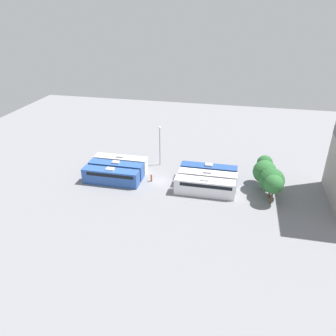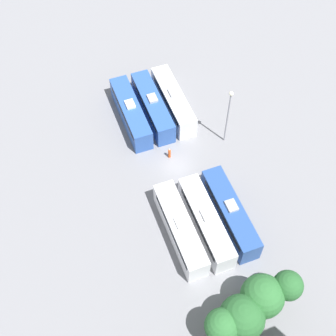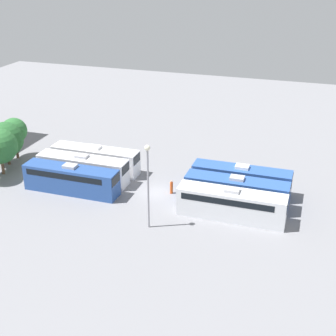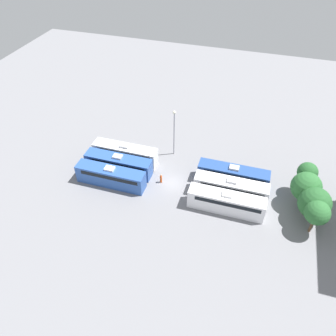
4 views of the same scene
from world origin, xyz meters
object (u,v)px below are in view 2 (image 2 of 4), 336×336
at_px(bus_4, 206,222).
at_px(bus_5, 180,229).
at_px(bus_2, 131,113).
at_px(bus_3, 230,213).
at_px(light_pole, 229,110).
at_px(tree_2, 242,318).
at_px(tree_0, 288,286).
at_px(tree_3, 222,326).
at_px(worker_person, 169,153).
at_px(bus_0, 173,101).
at_px(bus_1, 153,107).
at_px(tree_1, 262,296).

distance_m(bus_4, bus_5, 3.22).
relative_size(bus_2, bus_3, 1.00).
bearing_deg(bus_2, light_pole, 144.55).
bearing_deg(tree_2, bus_3, -110.66).
bearing_deg(bus_4, tree_2, 83.17).
relative_size(bus_5, tree_0, 1.93).
xyz_separation_m(bus_5, tree_3, (0.55, 12.62, 2.32)).
bearing_deg(bus_5, light_pole, -133.55).
distance_m(bus_4, tree_2, 12.47).
relative_size(bus_3, light_pole, 1.26).
bearing_deg(worker_person, tree_2, 87.06).
distance_m(bus_0, bus_1, 3.14).
distance_m(bus_5, tree_3, 12.84).
bearing_deg(worker_person, tree_1, 94.17).
xyz_separation_m(bus_1, bus_2, (3.26, 0.00, 0.00)).
height_order(bus_4, tree_0, tree_0).
bearing_deg(bus_0, tree_1, 86.46).
xyz_separation_m(bus_0, bus_4, (3.34, 19.77, 0.00)).
relative_size(bus_5, light_pole, 1.26).
height_order(worker_person, tree_1, tree_1).
bearing_deg(tree_0, worker_person, -78.99).
xyz_separation_m(tree_0, tree_1, (2.79, -0.07, -0.54)).
bearing_deg(tree_0, tree_3, 9.32).
distance_m(light_pole, tree_0, 23.38).
distance_m(bus_5, tree_0, 13.80).
relative_size(bus_4, tree_3, 2.00).
bearing_deg(tree_2, bus_0, -98.54).
bearing_deg(bus_1, light_pole, 134.63).
bearing_deg(bus_1, tree_1, 92.29).
height_order(bus_3, light_pole, light_pole).
distance_m(bus_4, tree_0, 12.18).
bearing_deg(bus_1, bus_2, 0.03).
relative_size(worker_person, tree_1, 0.28).
bearing_deg(tree_1, bus_2, -81.69).
relative_size(bus_1, bus_4, 1.00).
xyz_separation_m(tree_0, tree_3, (7.99, 1.31, -0.36)).
relative_size(bus_5, tree_2, 1.95).
xyz_separation_m(worker_person, tree_3, (3.53, 24.23, 3.31)).
height_order(bus_2, worker_person, bus_2).
bearing_deg(bus_5, bus_4, 176.43).
bearing_deg(tree_2, light_pole, -111.25).
xyz_separation_m(bus_2, bus_4, (-3.05, 19.73, 0.00)).
height_order(tree_1, tree_2, tree_1).
bearing_deg(tree_3, tree_2, -175.67).
height_order(bus_2, bus_4, same).
bearing_deg(bus_5, bus_2, -90.46).
bearing_deg(worker_person, bus_1, -93.16).
bearing_deg(bus_3, bus_5, -0.77).
relative_size(bus_2, tree_1, 1.89).
height_order(tree_2, tree_3, tree_2).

